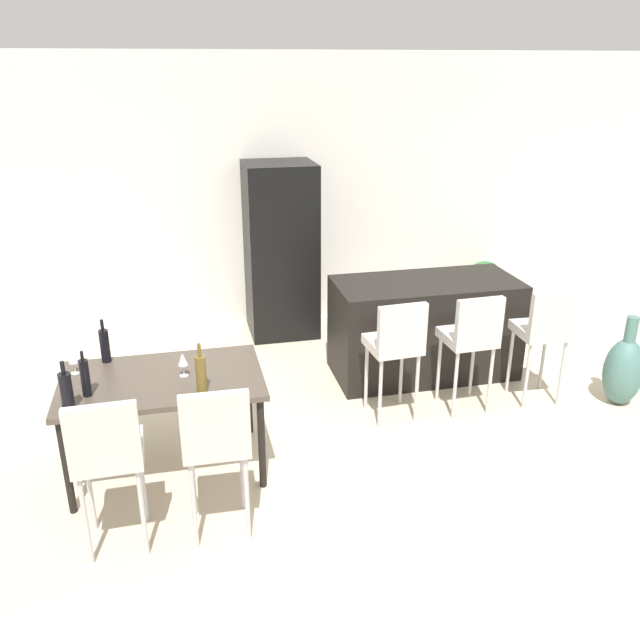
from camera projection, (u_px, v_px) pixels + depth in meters
The scene contains 18 objects.
ground_plane at pixel (428, 432), 5.23m from camera, with size 10.00×10.00×0.00m, color beige.
back_wall at pixel (342, 190), 7.24m from camera, with size 10.00×0.12×2.90m, color silver.
kitchen_island at pixel (424, 328), 6.08m from camera, with size 1.69×0.77×0.92m, color black.
bar_chair_left at pixel (396, 342), 5.18m from camera, with size 0.43×0.43×1.05m.
bar_chair_middle at pixel (471, 335), 5.32m from camera, with size 0.42×0.42×1.05m.
bar_chair_right at pixel (545, 328), 5.46m from camera, with size 0.42×0.42×1.05m.
dining_table at pixel (162, 386), 4.52m from camera, with size 1.39×0.86×0.74m.
dining_chair_near at pixel (107, 450), 3.73m from camera, with size 0.41×0.41×1.05m.
dining_chair_far at pixel (216, 437), 3.86m from camera, with size 0.41×0.41×1.05m.
wine_bottle_right at pixel (201, 373), 4.27m from camera, with size 0.07×0.07×0.35m.
wine_bottle_far at pixel (85, 377), 4.21m from camera, with size 0.06×0.06×0.32m.
wine_bottle_inner at pixel (66, 391), 4.04m from camera, with size 0.08×0.08×0.34m.
wine_bottle_corner at pixel (105, 345), 4.70m from camera, with size 0.07×0.07×0.33m.
wine_glass_left at pixel (183, 360), 4.48m from camera, with size 0.07×0.07×0.17m.
wine_glass_middle at pixel (73, 357), 4.52m from camera, with size 0.07×0.07×0.17m.
refrigerator at pixel (281, 251), 6.87m from camera, with size 0.72×0.68×1.84m, color black.
floor_vase at pixel (623, 370), 5.57m from camera, with size 0.33×0.33×0.81m.
potted_plant at pixel (484, 283), 7.56m from camera, with size 0.44×0.44×0.64m.
Camera 1 is at (-1.86, -4.21, 2.78)m, focal length 36.37 mm.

